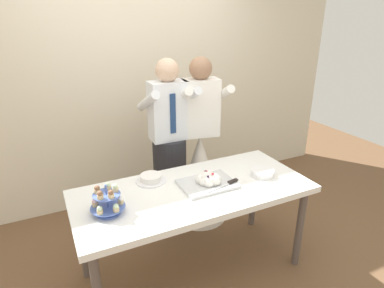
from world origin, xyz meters
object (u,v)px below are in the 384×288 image
Objects in this scene: person_bride at (200,166)px; round_cake at (151,178)px; dessert_table at (194,197)px; person_groom at (170,156)px; cupcake_stand at (108,201)px; plate_stack at (262,172)px; main_cake_tray at (208,180)px.

round_cake is at bearing -146.67° from person_bride.
dessert_table is 1.08× the size of person_groom.
plate_stack is at bearing -0.28° from cupcake_stand.
person_groom is at bearing 53.14° from round_cake.
round_cake is 0.14× the size of person_bride.
cupcake_stand is 1.26m from plate_stack.
round_cake is at bearing 36.53° from cupcake_stand.
cupcake_stand is at bearing -143.47° from round_cake.
person_groom is 1.00× the size of person_bride.
person_groom and person_bride have the same top height.
main_cake_tray is at bearing -34.08° from round_cake.
plate_stack is at bearing -4.83° from dessert_table.
cupcake_stand is 0.96× the size of round_cake.
person_groom reaches higher than plate_stack.
plate_stack is (0.60, -0.05, 0.10)m from dessert_table.
round_cake is 0.82m from person_bride.
plate_stack is 0.81× the size of round_cake.
plate_stack is at bearing -19.52° from round_cake.
plate_stack is (0.48, -0.05, -0.01)m from main_cake_tray.
plate_stack is 0.91m from round_cake.
plate_stack is at bearing -56.63° from person_groom.
person_bride is at bearing 59.38° from dessert_table.
cupcake_stand is 1.32m from person_bride.
main_cake_tray is 0.48m from plate_stack.
person_groom is at bearing 45.48° from cupcake_stand.
person_bride reaches higher than main_cake_tray.
cupcake_stand is at bearing -134.52° from person_groom.
round_cake is at bearing 135.22° from dessert_table.
person_groom reaches higher than dessert_table.
person_bride is (0.28, 0.69, -0.23)m from main_cake_tray.
person_groom is at bearing 123.37° from plate_stack.
person_bride is (0.41, 0.69, -0.12)m from dessert_table.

